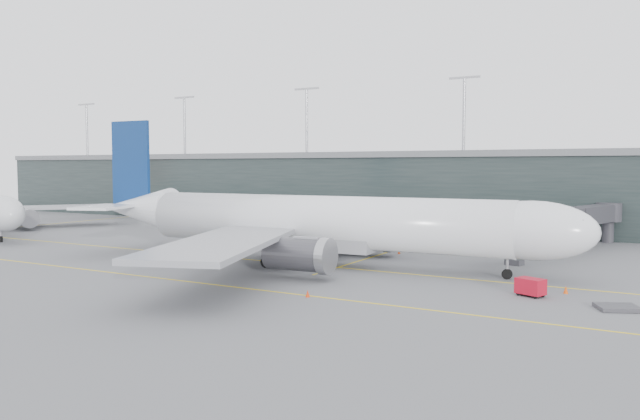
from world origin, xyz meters
The scene contains 17 objects.
ground centered at (0.00, 0.00, 0.00)m, with size 320.00×320.00×0.00m, color #5C5C61.
taxiline_a centered at (0.00, -4.00, 0.01)m, with size 160.00×0.25×0.02m, color yellow.
taxiline_b centered at (0.00, -20.00, 0.01)m, with size 160.00×0.25×0.02m, color yellow.
taxiline_lead_main centered at (5.00, 20.00, 0.01)m, with size 0.25×60.00×0.02m, color yellow.
taxiline_lead_adj centered at (-75.00, 20.00, 0.01)m, with size 0.25×60.00×0.02m, color yellow.
terminal centered at (0.00, 58.00, 7.62)m, with size 240.00×36.00×29.00m.
main_aircraft centered at (1.69, -3.11, 5.28)m, with size 67.10×63.03×18.82m.
jet_bridge centered at (25.31, 22.43, 4.81)m, with size 13.75×44.69×6.42m.
gse_cart centered at (28.73, -9.91, 0.95)m, with size 2.94×2.46×1.71m.
baggage_dolly centered at (36.35, -12.00, 0.20)m, with size 3.36×2.69×0.34m, color #37363B.
uld_a centered at (-3.50, 10.95, 0.97)m, with size 2.34×2.04×1.84m.
uld_b centered at (-3.40, 10.42, 1.04)m, with size 2.26×1.85×1.97m.
uld_c centered at (1.21, 10.91, 0.99)m, with size 2.18×1.80×1.88m.
cone_nose centered at (31.48, -6.95, 0.38)m, with size 0.48×0.48×0.76m, color #E24C0C.
cone_wing_stbd centered at (10.57, -20.58, 0.33)m, with size 0.42×0.42×0.67m, color red.
cone_wing_port centered at (7.00, 10.82, 0.33)m, with size 0.41×0.41×0.65m, color #DD3E0C.
cone_tail centered at (-7.83, -9.29, 0.32)m, with size 0.40×0.40×0.64m, color orange.
Camera 1 is at (39.91, -70.37, 12.25)m, focal length 35.00 mm.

